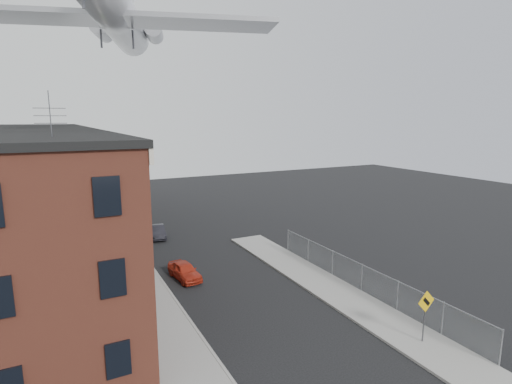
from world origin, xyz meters
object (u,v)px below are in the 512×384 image
(warning_sign, at_px, (425,308))
(car_mid, at_px, (158,232))
(airplane, at_px, (115,11))
(car_near, at_px, (185,271))
(utility_pole, at_px, (121,203))
(street_tree, at_px, (109,196))
(car_far, at_px, (118,205))

(warning_sign, height_order, car_mid, warning_sign)
(airplane, bearing_deg, car_near, -80.18)
(car_near, bearing_deg, car_mid, 79.66)
(utility_pole, bearing_deg, street_tree, 88.11)
(warning_sign, relative_size, car_near, 0.80)
(warning_sign, bearing_deg, street_tree, 110.58)
(warning_sign, height_order, car_far, warning_sign)
(airplane, bearing_deg, car_mid, -8.78)
(street_tree, xyz_separation_m, airplane, (0.87, -4.55, 16.34))
(street_tree, xyz_separation_m, car_far, (1.93, 8.80, -2.79))
(car_near, relative_size, car_mid, 0.99)
(warning_sign, distance_m, utility_pole, 22.25)
(warning_sign, bearing_deg, car_far, 103.33)
(car_mid, distance_m, car_far, 13.84)
(street_tree, xyz_separation_m, car_near, (2.79, -15.61, -2.85))
(utility_pole, bearing_deg, airplane, 77.44)
(car_mid, xyz_separation_m, airplane, (-2.60, 0.40, 19.21))
(utility_pole, relative_size, car_near, 2.57)
(utility_pole, xyz_separation_m, car_far, (2.26, 18.72, -4.02))
(car_near, distance_m, car_far, 24.43)
(warning_sign, distance_m, car_far, 38.81)
(utility_pole, bearing_deg, car_near, -61.32)
(utility_pole, height_order, airplane, airplane)
(warning_sign, bearing_deg, utility_pole, 120.48)
(car_mid, xyz_separation_m, car_far, (-1.54, 13.75, 0.07))
(car_mid, bearing_deg, warning_sign, -66.06)
(car_far, bearing_deg, car_mid, -84.67)
(car_near, height_order, car_far, car_far)
(street_tree, bearing_deg, warning_sign, -69.42)
(warning_sign, bearing_deg, car_near, 121.23)
(car_mid, bearing_deg, street_tree, 131.86)
(airplane, bearing_deg, warning_sign, -67.71)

